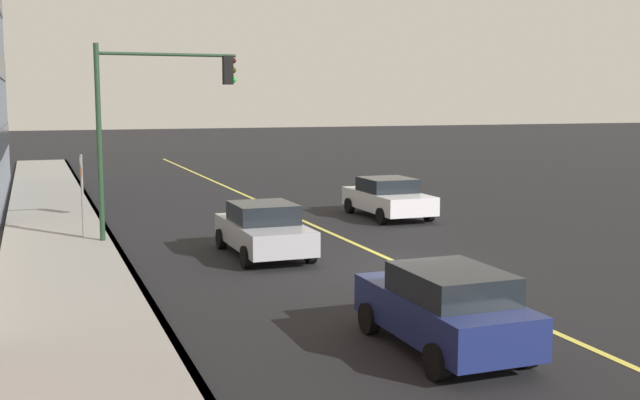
{
  "coord_description": "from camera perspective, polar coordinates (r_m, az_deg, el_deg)",
  "views": [
    {
      "loc": [
        -18.57,
        9.26,
        4.44
      ],
      "look_at": [
        -1.18,
        2.79,
        2.03
      ],
      "focal_mm": 43.66,
      "sensor_mm": 36.0,
      "label": 1
    }
  ],
  "objects": [
    {
      "name": "ground",
      "position": [
        21.22,
        5.98,
        -4.73
      ],
      "size": [
        200.0,
        200.0,
        0.0
      ],
      "primitive_type": "plane",
      "color": "black"
    },
    {
      "name": "sidewalk_slab",
      "position": [
        19.09,
        -17.9,
        -6.2
      ],
      "size": [
        80.0,
        3.3,
        0.15
      ],
      "primitive_type": "cube",
      "color": "gray",
      "rests_on": "ground"
    },
    {
      "name": "curb_edge",
      "position": [
        19.21,
        -13.19,
        -5.95
      ],
      "size": [
        80.0,
        0.16,
        0.15
      ],
      "primitive_type": "cube",
      "color": "slate",
      "rests_on": "ground"
    },
    {
      "name": "lane_stripe_center",
      "position": [
        21.22,
        5.98,
        -4.72
      ],
      "size": [
        80.0,
        0.16,
        0.01
      ],
      "primitive_type": "cube",
      "color": "#D8CC4C",
      "rests_on": "ground"
    },
    {
      "name": "car_silver",
      "position": [
        22.23,
        -4.17,
        -2.15
      ],
      "size": [
        4.37,
        2.02,
        1.51
      ],
      "color": "#A8AAB2",
      "rests_on": "ground"
    },
    {
      "name": "car_navy",
      "position": [
        14.04,
        9.11,
        -7.77
      ],
      "size": [
        3.99,
        1.89,
        1.53
      ],
      "color": "navy",
      "rests_on": "ground"
    },
    {
      "name": "car_white",
      "position": [
        29.52,
        4.99,
        0.2
      ],
      "size": [
        4.51,
        2.12,
        1.49
      ],
      "color": "silver",
      "rests_on": "ground"
    },
    {
      "name": "traffic_light_mast",
      "position": [
        24.58,
        -12.22,
        6.63
      ],
      "size": [
        0.28,
        4.35,
        6.1
      ],
      "color": "#1E3823",
      "rests_on": "ground"
    },
    {
      "name": "street_sign_post",
      "position": [
        25.41,
        -17.05,
        0.69
      ],
      "size": [
        0.6,
        0.08,
        2.74
      ],
      "color": "slate",
      "rests_on": "ground"
    }
  ]
}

